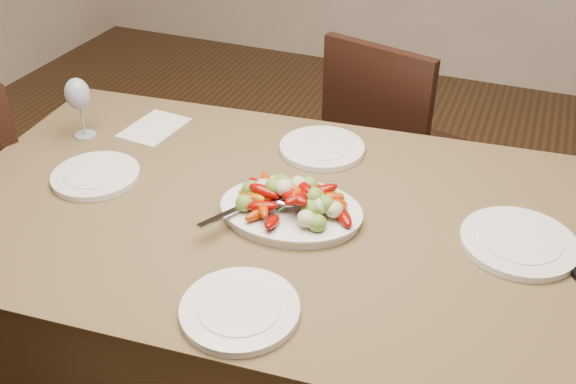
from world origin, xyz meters
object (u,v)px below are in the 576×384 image
Objects in this scene: plate_left at (96,176)px; wine_glass at (80,106)px; chair_far at (395,148)px; serving_platter at (291,213)px; dining_table at (288,317)px; plate_near at (240,310)px; plate_far at (322,148)px; plate_right at (519,243)px.

wine_glass reaches higher than plate_left.
chair_far reaches higher than plate_left.
serving_platter is 0.78m from wine_glass.
dining_table is 1.94× the size of chair_far.
wine_glass reaches higher than dining_table.
chair_far is 3.70× the size of plate_near.
dining_table is at bearing -86.16° from plate_far.
plate_right is at bearing 7.72° from dining_table.
dining_table is at bearing 130.86° from serving_platter.
plate_right is at bearing 135.49° from chair_far.
plate_left is (-0.64, -0.97, 0.29)m from chair_far.
wine_glass is at bearing 168.05° from serving_platter.
plate_right is 0.64m from plate_far.
plate_near is at bearing -33.72° from wine_glass.
plate_near is (-0.04, -1.30, 0.29)m from chair_far.
plate_near is at bearing 103.68° from chair_far.
chair_far is 1.02m from plate_right.
plate_right and plate_far have the same top height.
plate_near is at bearing -85.63° from serving_platter.
plate_near is at bearing -84.76° from plate_far.
dining_table is 7.17× the size of plate_near.
plate_far is at bearing 156.91° from plate_right.
plate_near is (-0.53, -0.46, 0.00)m from plate_right.
plate_far is (0.54, 0.38, 0.00)m from plate_left.
plate_far is at bearing 95.24° from plate_near.
serving_platter is at bearing -170.28° from plate_right.
dining_table is 8.98× the size of wine_glass.
plate_right is (0.55, 0.10, -0.00)m from serving_platter.
plate_left and plate_near have the same top height.
plate_right is at bearing 6.56° from plate_left.
serving_platter is (-0.07, -0.94, 0.30)m from chair_far.
plate_near is at bearing -138.98° from plate_right.
plate_left is at bearing -47.16° from wine_glass.
chair_far reaches higher than dining_table.
wine_glass is (-0.76, 0.16, 0.09)m from serving_platter.
wine_glass reaches higher than plate_near.
plate_far reaches higher than dining_table.
plate_near reaches higher than dining_table.
serving_platter is 1.47× the size of plate_left.
plate_near is 0.95m from wine_glass.
serving_platter is 0.58m from plate_left.
plate_left is at bearing -174.63° from dining_table.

